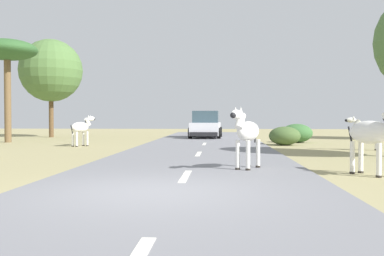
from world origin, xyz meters
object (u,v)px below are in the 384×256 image
tree_2 (7,52)px  bush_3 (297,133)px  zebra_1 (373,133)px  bush_1 (285,136)px  zebra_2 (366,130)px  rock_2 (287,134)px  tree_0 (51,71)px  car_0 (206,125)px  zebra_3 (81,128)px  zebra_0 (247,132)px

tree_2 → bush_3: bearing=2.8°
zebra_1 → bush_1: zebra_1 is taller
zebra_2 → rock_2: size_ratio=2.18×
zebra_1 → tree_0: tree_0 is taller
tree_0 → rock_2: (16.08, -0.27, -4.33)m
zebra_2 → car_0: size_ratio=0.34×
zebra_3 → tree_0: size_ratio=0.22×
tree_2 → bush_1: (14.77, -1.60, -4.47)m
tree_2 → tree_0: bearing=90.5°
zebra_1 → bush_1: 11.29m
car_0 → bush_3: bearing=139.7°
car_0 → tree_0: 11.42m
zebra_0 → zebra_1: zebra_1 is taller
zebra_2 → zebra_1: bearing=169.3°
zebra_1 → zebra_2: (2.51, 8.14, -0.14)m
zebra_2 → bush_3: zebra_2 is taller
car_0 → bush_1: 8.10m
tree_2 → zebra_2: bearing=-15.0°
zebra_2 → bush_3: 5.82m
tree_0 → rock_2: tree_0 is taller
zebra_1 → zebra_3: size_ratio=1.12×
tree_2 → bush_1: size_ratio=3.66×
zebra_1 → tree_2: tree_2 is taller
zebra_3 → tree_0: bearing=146.7°
zebra_1 → car_0: size_ratio=0.38×
bush_1 → rock_2: 7.76m
zebra_3 → rock_2: (10.96, 9.04, -0.62)m
zebra_3 → tree_0: (-5.12, 9.31, 3.71)m
zebra_0 → rock_2: bearing=-76.3°
zebra_1 → zebra_2: size_ratio=1.10×
tree_0 → tree_2: 6.34m
zebra_2 → bush_1: size_ratio=0.98×
tree_0 → zebra_1: bearing=-51.6°
zebra_0 → car_0: bearing=-59.5°
car_0 → tree_2: tree_2 is taller
zebra_2 → zebra_3: bearing=88.5°
zebra_2 → bush_1: bearing=49.2°
zebra_0 → car_0: (-1.60, 17.50, -0.13)m
zebra_3 → tree_2: tree_2 is taller
tree_0 → rock_2: bearing=-1.0°
tree_0 → bush_1: size_ratio=4.40×
bush_1 → car_0: bearing=120.4°
bush_1 → zebra_1: bearing=-88.0°
zebra_0 → tree_2: bearing=-19.3°
zebra_0 → tree_0: size_ratio=0.23×
zebra_0 → rock_2: zebra_0 is taller
zebra_1 → tree_2: size_ratio=0.30×
bush_3 → tree_0: bearing=160.6°
zebra_3 → tree_2: 7.13m
zebra_1 → rock_2: zebra_1 is taller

